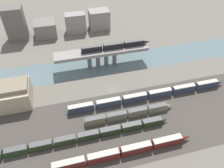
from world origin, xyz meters
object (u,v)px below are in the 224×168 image
at_px(train_yard_mid, 79,137).
at_px(warehouse_building, 7,95).
at_px(train_yard_near, 123,152).
at_px(train_yard_far, 129,114).
at_px(train_yard_outer, 150,95).
at_px(train_on_bridge, 116,46).

relative_size(train_yard_mid, warehouse_building, 3.67).
height_order(train_yard_near, train_yard_far, train_yard_near).
height_order(train_yard_near, train_yard_outer, train_yard_outer).
height_order(train_yard_near, warehouse_building, warehouse_building).
distance_m(train_yard_far, warehouse_building, 60.25).
relative_size(train_on_bridge, train_yard_mid, 0.52).
xyz_separation_m(train_on_bridge, train_yard_far, (-5.17, -43.62, -10.65)).
distance_m(train_yard_near, warehouse_building, 63.03).
bearing_deg(warehouse_building, train_on_bridge, 18.46).
xyz_separation_m(train_yard_near, warehouse_building, (-46.69, 42.19, 3.63)).
height_order(train_yard_near, train_yard_mid, train_yard_near).
xyz_separation_m(train_yard_near, train_yard_mid, (-16.02, 11.40, -0.29)).
bearing_deg(train_on_bridge, warehouse_building, -161.54).
bearing_deg(train_yard_mid, warehouse_building, 134.90).
relative_size(train_on_bridge, train_yard_outer, 0.49).
distance_m(train_yard_mid, warehouse_building, 43.64).
xyz_separation_m(train_on_bridge, warehouse_building, (-60.56, -20.22, -6.79)).
relative_size(train_yard_mid, train_yard_outer, 0.95).
bearing_deg(train_yard_outer, train_yard_near, -129.19).
bearing_deg(train_on_bridge, train_yard_far, -96.76).
bearing_deg(train_yard_outer, train_on_bridge, 104.10).
relative_size(train_yard_mid, train_yard_far, 1.85).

